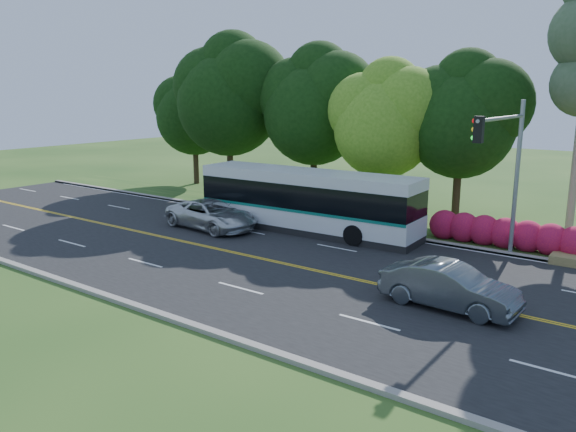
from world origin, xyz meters
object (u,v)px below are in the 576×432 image
Objects in this scene: traffic_signal at (507,157)px; suv at (211,215)px; transit_bus at (307,201)px; sedan at (449,286)px.

traffic_signal reaches higher than suv.
transit_bus reaches higher than suv.
traffic_signal is 7.29m from sedan.
suv is at bearing -170.00° from traffic_signal.
traffic_signal is 15.29m from suv.
traffic_signal is 1.27× the size of suv.
transit_bus is 2.25× the size of suv.
suv is at bearing -151.69° from transit_bus.
traffic_signal is at bearing -2.24° from transit_bus.
sedan is at bearing -98.18° from suv.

